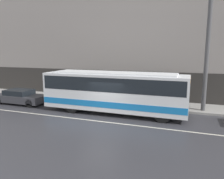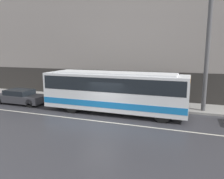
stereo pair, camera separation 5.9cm
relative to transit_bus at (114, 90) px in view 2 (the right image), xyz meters
name	(u,v)px [view 2 (the right image)]	position (x,y,z in m)	size (l,w,h in m)	color
ground_plane	(101,121)	(-0.13, -2.25, -1.76)	(60.00, 60.00, 0.00)	#333338
sidewalk	(124,102)	(-0.13, 3.28, -1.67)	(60.00, 3.07, 0.17)	gray
building_facade	(130,43)	(-0.13, 4.96, 3.68)	(60.00, 0.35, 11.28)	gray
lane_stripe	(101,121)	(-0.13, -2.25, -1.75)	(54.00, 0.14, 0.01)	beige
transit_bus	(114,90)	(0.00, 0.00, 0.00)	(10.79, 2.49, 3.12)	white
sedan_dark_behind	(20,97)	(-8.89, 0.00, -1.14)	(4.67, 1.88, 1.26)	#38383D
utility_pole_near	(207,54)	(6.41, 2.45, 2.69)	(0.31, 0.31, 8.57)	#4C4C4F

